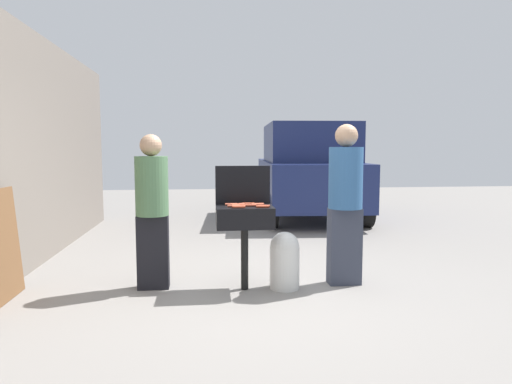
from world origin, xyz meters
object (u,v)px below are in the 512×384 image
hot_dog_7 (234,206)px  parked_minivan (307,170)px  hot_dog_1 (248,204)px  person_right (345,198)px  hot_dog_0 (258,204)px  hot_dog_11 (264,206)px  hot_dog_4 (231,204)px  hot_dog_9 (262,207)px  propane_tank (285,259)px  hot_dog_13 (245,204)px  hot_dog_6 (238,205)px  hot_dog_8 (239,206)px  person_left (152,206)px  hot_dog_3 (257,204)px  hot_dog_10 (239,207)px  hot_dog_2 (238,207)px  hot_dog_12 (250,205)px  bbq_grill (244,219)px  hot_dog_5 (238,205)px

hot_dog_7 → parked_minivan: bearing=69.4°
hot_dog_1 → person_right: (1.07, -0.05, 0.05)m
hot_dog_0 → hot_dog_11: (0.04, -0.17, 0.00)m
hot_dog_4 → hot_dog_9: size_ratio=1.00×
propane_tank → hot_dog_13: bearing=165.5°
hot_dog_6 → hot_dog_8: bearing=-91.1°
propane_tank → person_left: person_left is taller
hot_dog_3 → hot_dog_6: size_ratio=1.00×
hot_dog_1 → hot_dog_8: bearing=-117.8°
hot_dog_3 → hot_dog_4: size_ratio=1.00×
hot_dog_6 → person_left: bearing=173.9°
hot_dog_3 → hot_dog_7: size_ratio=1.00×
hot_dog_6 → hot_dog_7: bearing=-120.0°
hot_dog_13 → hot_dog_10: bearing=-108.9°
hot_dog_2 → parked_minivan: (1.90, 5.25, 0.11)m
hot_dog_11 → hot_dog_12: (-0.13, 0.07, 0.00)m
hot_dog_11 → bbq_grill: bearing=151.8°
bbq_grill → hot_dog_12: bearing=-26.9°
hot_dog_9 → hot_dog_13: same height
bbq_grill → hot_dog_5: size_ratio=6.91×
hot_dog_7 → hot_dog_13: 0.19m
hot_dog_4 → hot_dog_11: 0.38m
hot_dog_3 → hot_dog_0: bearing=70.4°
bbq_grill → hot_dog_0: 0.22m
hot_dog_1 → hot_dog_5: bearing=-130.7°
hot_dog_2 → hot_dog_4: 0.22m
hot_dog_7 → hot_dog_12: (0.18, 0.02, 0.00)m
hot_dog_5 → hot_dog_4: bearing=125.6°
person_right → hot_dog_9: bearing=20.4°
propane_tank → person_right: (0.69, 0.09, 0.64)m
hot_dog_3 → person_left: (-1.12, 0.11, -0.01)m
hot_dog_7 → hot_dog_11: (0.31, -0.05, 0.00)m
hot_dog_5 → hot_dog_10: size_ratio=1.00×
bbq_grill → hot_dog_0: (0.15, 0.06, 0.15)m
hot_dog_1 → hot_dog_7: (-0.17, -0.18, 0.00)m
hot_dog_7 → hot_dog_13: (0.13, 0.14, 0.00)m
bbq_grill → hot_dog_2: bearing=-121.1°
hot_dog_4 → hot_dog_8: same height
hot_dog_5 → hot_dog_10: bearing=-91.5°
hot_dog_6 → parked_minivan: 5.42m
hot_dog_3 → hot_dog_12: same height
hot_dog_10 → person_left: size_ratio=0.08×
hot_dog_2 → propane_tank: bearing=11.8°
hot_dog_3 → parked_minivan: parked_minivan is taller
bbq_grill → hot_dog_13: hot_dog_13 is taller
hot_dog_1 → hot_dog_7: same height
person_left → person_right: 2.10m
hot_dog_2 → person_right: size_ratio=0.07×
hot_dog_3 → hot_dog_6: same height
hot_dog_9 → hot_dog_10: 0.24m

